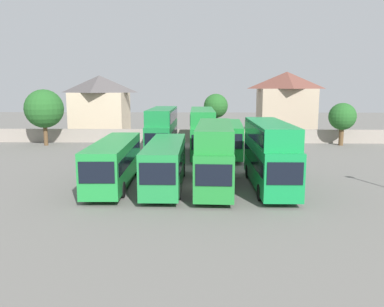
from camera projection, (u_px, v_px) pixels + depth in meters
ground at (195, 149)px, 47.71m from camera, size 140.00×140.00×0.00m
depot_boundary_wall at (196, 136)px, 53.26m from camera, size 56.00×0.50×1.80m
bus_1 at (114, 160)px, 30.11m from camera, size 2.94×11.78×3.38m
bus_2 at (165, 162)px, 29.52m from camera, size 2.67×11.20×3.37m
bus_3 at (214, 152)px, 29.22m from camera, size 2.93×11.19×4.75m
bus_4 at (270, 151)px, 29.11m from camera, size 2.67×10.73×4.87m
bus_5 at (162, 129)px, 43.61m from camera, size 2.71×10.90×5.10m
bus_6 at (202, 129)px, 43.12m from camera, size 2.72×11.98×5.05m
bus_7 at (230, 137)px, 43.12m from camera, size 3.09×11.49×3.54m
house_terrace_left at (100, 105)px, 60.42m from camera, size 8.32×7.54×9.14m
house_terrace_centre at (286, 103)px, 60.82m from camera, size 8.55×7.21×9.71m
tree_left_of_lot at (44, 109)px, 50.18m from camera, size 4.87×4.87×7.14m
tree_behind_wall at (216, 106)px, 55.02m from camera, size 3.35×3.35×6.49m
tree_right_of_lot at (342, 117)px, 50.35m from camera, size 3.44×3.44×5.43m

